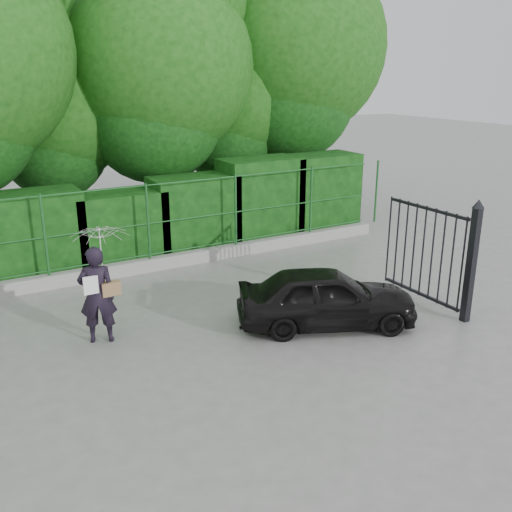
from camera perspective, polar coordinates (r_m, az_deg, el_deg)
ground at (r=9.83m, az=-3.63°, el=-9.50°), size 80.00×80.00×0.00m
kerb at (r=13.64m, az=-12.08°, el=-1.10°), size 14.00×0.25×0.30m
fence at (r=13.40m, az=-11.47°, el=3.29°), size 14.13×0.06×1.80m
hedge at (r=14.37m, az=-12.84°, el=3.43°), size 14.20×1.20×2.27m
trees at (r=16.34m, az=-12.92°, el=17.96°), size 17.10×6.15×8.08m
gate at (r=11.50m, az=18.95°, el=0.12°), size 0.22×2.33×2.36m
woman at (r=10.08m, az=-15.32°, el=-1.07°), size 1.01×0.99×2.06m
car at (r=10.62m, az=7.06°, el=-4.11°), size 3.54×2.54×1.12m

